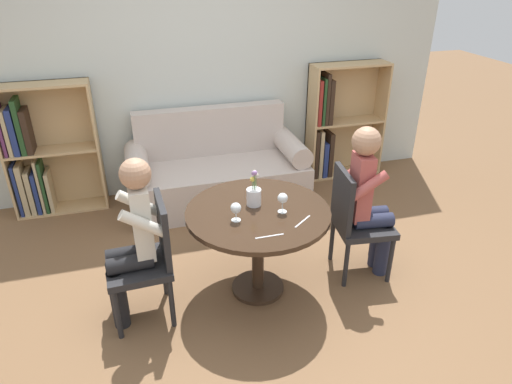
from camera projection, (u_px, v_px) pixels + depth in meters
name	position (u px, v px, depth m)	size (l,w,h in m)	color
ground_plane	(258.00, 289.00, 3.53)	(16.00, 16.00, 0.00)	brown
back_wall	(204.00, 61.00, 4.56)	(5.20, 0.05, 2.70)	silver
round_table	(258.00, 225.00, 3.26)	(1.03, 1.03, 0.70)	#382619
couch	(217.00, 172.00, 4.68)	(1.78, 0.80, 0.92)	beige
bookshelf_left	(41.00, 155.00, 4.37)	(0.86, 0.28, 1.28)	tan
bookshelf_right	(334.00, 124.00, 5.12)	(0.86, 0.28, 1.28)	tan
chair_left	(148.00, 256.00, 3.08)	(0.44, 0.44, 0.90)	#232326
chair_right	(355.00, 218.00, 3.51)	(0.47, 0.47, 0.90)	#232326
person_left	(132.00, 240.00, 2.98)	(0.43, 0.35, 1.21)	black
person_right	(369.00, 198.00, 3.43)	(0.44, 0.37, 1.24)	#282D47
wine_glass_left	(236.00, 209.00, 3.04)	(0.07, 0.07, 0.13)	white
wine_glass_right	(283.00, 199.00, 3.14)	(0.07, 0.07, 0.15)	white
flower_vase	(254.00, 194.00, 3.24)	(0.11, 0.11, 0.27)	silver
knife_left_setting	(303.00, 221.00, 3.07)	(0.16, 0.13, 0.00)	silver
fork_left_setting	(270.00, 236.00, 2.91)	(0.19, 0.01, 0.00)	silver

